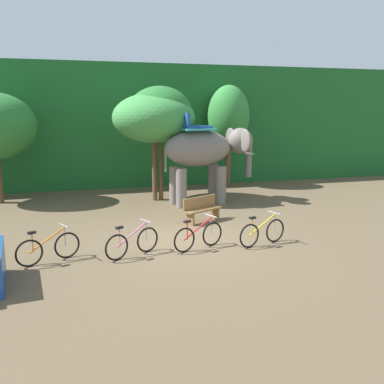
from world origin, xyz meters
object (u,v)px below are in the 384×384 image
tree_right (154,118)px  bike_orange (48,248)px  bike_red (198,236)px  wooden_bench (202,209)px  bike_pink (132,242)px  elephant (205,151)px  tree_far_left (160,114)px  tree_left (229,117)px  bike_yellow (262,232)px

tree_right → bike_orange: tree_right is taller
bike_red → wooden_bench: (0.96, 2.84, 0.09)m
bike_orange → wooden_bench: bike_orange is taller
bike_pink → elephant: bearing=56.3°
tree_far_left → tree_left: tree_left is taller
tree_far_left → bike_red: (-0.33, -6.94, -3.36)m
tree_left → bike_pink: size_ratio=3.31×
tree_left → bike_yellow: (-2.41, -9.41, -3.18)m
elephant → bike_orange: (-6.04, -5.71, -1.82)m
tree_far_left → bike_yellow: (1.58, -7.08, -3.36)m
bike_pink → bike_red: bearing=2.7°
tree_left → elephant: bearing=-123.4°
elephant → bike_yellow: 6.15m
bike_orange → bike_red: 4.05m
bike_orange → tree_far_left: bearing=57.7°
bike_red → elephant: bearing=70.8°
bike_orange → bike_pink: (2.16, -0.11, 0.00)m
tree_right → bike_yellow: bearing=-75.2°
tree_right → elephant: bearing=-31.0°
elephant → bike_red: size_ratio=2.62×
tree_left → bike_red: 10.70m
bike_pink → wooden_bench: bike_pink is taller
elephant → wooden_bench: elephant is taller
tree_far_left → elephant: 2.57m
tree_far_left → wooden_bench: size_ratio=3.21×
elephant → bike_orange: 8.50m
bike_yellow → wooden_bench: bearing=107.5°
tree_right → bike_pink: bearing=-105.5°
tree_left → bike_red: (-4.32, -9.26, -3.18)m
bike_red → bike_orange: bearing=179.7°
bike_red → wooden_bench: 3.00m
bike_orange → wooden_bench: 5.75m
tree_far_left → bike_pink: size_ratio=3.16×
elephant → wooden_bench: size_ratio=2.77×
bike_orange → bike_red: bearing=-0.3°
tree_far_left → bike_yellow: tree_far_left is taller
tree_far_left → elephant: tree_far_left is taller
tree_far_left → bike_red: tree_far_left is taller
tree_right → tree_far_left: tree_far_left is taller
bike_red → bike_pink: bearing=-177.3°
tree_far_left → bike_orange: tree_far_left is taller
tree_right → tree_left: 4.88m
bike_orange → bike_yellow: bearing=-1.6°
tree_right → tree_far_left: (0.28, 0.04, 0.19)m
bike_red → tree_left: bearing=65.0°
wooden_bench → tree_right: bearing=102.7°
bike_orange → bike_red: same height
tree_far_left → bike_orange: bearing=-122.3°
tree_left → tree_right: bearing=-151.0°
tree_right → wooden_bench: (0.91, -4.05, -3.08)m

